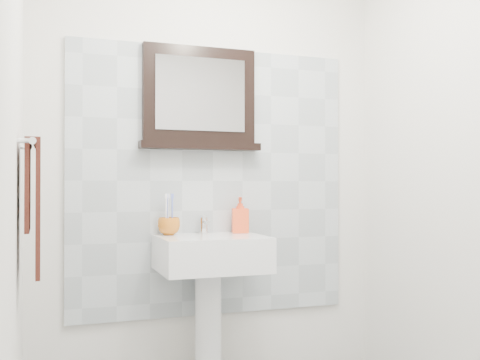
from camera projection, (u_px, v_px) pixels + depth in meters
name	position (u px, v px, depth m)	size (l,w,h in m)	color
back_wall	(212.00, 163.00, 3.18)	(2.00, 0.01, 2.50)	silver
left_wall	(13.00, 146.00, 1.81)	(0.01, 2.20, 2.50)	silver
splashback	(212.00, 181.00, 3.17)	(1.60, 0.02, 1.50)	#ABB4B9
pedestal_sink	(211.00, 271.00, 2.94)	(0.55, 0.44, 0.96)	white
toothbrush_cup	(169.00, 226.00, 2.99)	(0.12, 0.12, 0.09)	#C46617
toothbrushes	(168.00, 212.00, 2.99)	(0.05, 0.04, 0.21)	white
soap_dispenser	(240.00, 215.00, 3.13)	(0.09, 0.09, 0.20)	red
framed_mirror	(200.00, 101.00, 3.12)	(0.68, 0.11, 0.57)	black
towel_bar	(32.00, 144.00, 2.26)	(0.07, 0.40, 0.03)	silver
hand_towel	(34.00, 196.00, 2.26)	(0.06, 0.30, 0.55)	black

